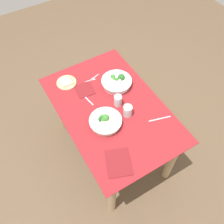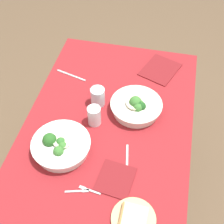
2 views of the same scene
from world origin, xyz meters
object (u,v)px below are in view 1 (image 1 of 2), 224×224
Objects in this scene: broccoli_bowl_far at (105,121)px; table_knife_left at (87,99)px; broccoli_bowl_near at (117,82)px; napkin_folded_lower at (85,90)px; water_glass_center at (118,101)px; bread_side_plate at (67,82)px; fork_by_far_bowl at (91,80)px; napkin_folded_upper at (119,163)px; fork_by_near_bowl at (94,77)px; table_knife_right at (160,119)px; water_glass_side at (128,111)px.

broccoli_bowl_far is 1.44× the size of table_knife_left.
broccoli_bowl_near is 1.67× the size of napkin_folded_lower.
bread_side_plate is at bearing 31.37° from water_glass_center.
broccoli_bowl_near is 1.48× the size of table_knife_left.
napkin_folded_upper is (-0.82, 0.21, 0.00)m from fork_by_far_bowl.
napkin_folded_upper and napkin_folded_lower have the same top height.
table_knife_right is (-0.68, -0.24, -0.00)m from fork_by_near_bowl.
table_knife_left is (0.30, 0.01, -0.03)m from broccoli_bowl_far.
table_knife_left is (0.32, 0.21, -0.05)m from water_glass_side.
napkin_folded_upper is 0.75m from napkin_folded_lower.
bread_side_plate is 0.52m from water_glass_center.
bread_side_plate is 0.26m from table_knife_left.
table_knife_left is at bearing -164.29° from bread_side_plate.
table_knife_right is at bearing -130.80° from water_glass_side.
bread_side_plate reaches higher than table_knife_left.
fork_by_far_bowl is 0.84m from napkin_folded_upper.
table_knife_right is (-0.75, -0.49, -0.01)m from bread_side_plate.
water_glass_side reaches higher than bread_side_plate.
broccoli_bowl_near reaches higher than bread_side_plate.
napkin_folded_upper is at bearing 57.76° from fork_by_near_bowl.
table_knife_left is at bearing 161.54° from napkin_folded_lower.
water_glass_side is at bearing -173.49° from water_glass_center.
broccoli_bowl_near is 0.23m from fork_by_near_bowl.
table_knife_left is at bearing 31.17° from fork_by_near_bowl.
table_knife_right is 0.51m from napkin_folded_upper.
water_glass_center reaches higher than fork_by_far_bowl.
water_glass_side reaches higher than table_knife_right.
napkin_folded_lower is at bearing -28.06° from table_knife_left.
napkin_folded_lower is at bearing 71.34° from broccoli_bowl_near.
broccoli_bowl_near is 1.23× the size of napkin_folded_upper.
fork_by_far_bowl is 0.72m from table_knife_right.
water_glass_side reaches higher than fork_by_near_bowl.
water_glass_center is 1.03× the size of fork_by_near_bowl.
fork_by_near_bowl is 0.87m from napkin_folded_upper.
water_glass_center is at bearing 141.18° from table_knife_right.
napkin_folded_upper is at bearing -95.78° from fork_by_far_bowl.
napkin_folded_upper is (-0.65, 0.38, -0.03)m from broccoli_bowl_near.
broccoli_bowl_far is 0.31m from table_knife_left.
broccoli_bowl_far is at bearing 172.39° from table_knife_left.
broccoli_bowl_near is (0.31, -0.30, -0.00)m from broccoli_bowl_far.
broccoli_bowl_near is at bearing -30.26° from napkin_folded_upper.
broccoli_bowl_near is at bearing 117.95° from table_knife_right.
table_knife_left is (-0.00, 0.31, -0.03)m from broccoli_bowl_near.
bread_side_plate is 1.79× the size of fork_by_near_bowl.
napkin_folded_lower is (0.74, -0.11, 0.00)m from napkin_folded_upper.
napkin_folded_lower reaches higher than table_knife_left.
napkin_folded_upper is at bearing 163.89° from table_knife_left.
water_glass_center is at bearing -143.17° from table_knife_left.
water_glass_center is at bearing -30.78° from napkin_folded_upper.
napkin_folded_lower reaches higher than fork_by_far_bowl.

